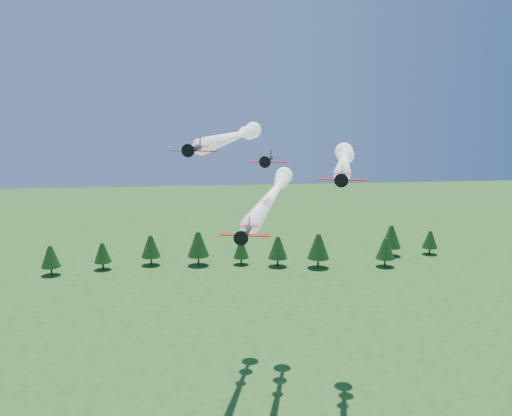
{
  "coord_description": "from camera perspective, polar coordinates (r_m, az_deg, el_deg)",
  "views": [
    {
      "loc": [
        -9.51,
        -79.74,
        55.98
      ],
      "look_at": [
        -0.29,
        0.0,
        40.84
      ],
      "focal_mm": 40.0,
      "sensor_mm": 36.0,
      "label": 1
    }
  ],
  "objects": [
    {
      "name": "treeline",
      "position": [
        195.72,
        -1.59,
        -3.91
      ],
      "size": [
        162.74,
        19.89,
        11.75
      ],
      "color": "#382314",
      "rests_on": "ground"
    },
    {
      "name": "plane_left",
      "position": [
        110.32,
        -1.99,
        7.24
      ],
      "size": [
        18.59,
        52.64,
        3.7
      ],
      "rotation": [
        0.0,
        0.0,
        -0.28
      ],
      "color": "black",
      "rests_on": "ground"
    },
    {
      "name": "plane_lead",
      "position": [
        103.39,
        1.87,
        1.66
      ],
      "size": [
        18.99,
        57.51,
        3.7
      ],
      "rotation": [
        0.0,
        0.0,
        -0.26
      ],
      "color": "black",
      "rests_on": "ground"
    },
    {
      "name": "plane_right",
      "position": [
        104.96,
        8.81,
        4.8
      ],
      "size": [
        15.84,
        41.93,
        3.7
      ],
      "rotation": [
        0.0,
        0.0,
        -0.28
      ],
      "color": "black",
      "rests_on": "ground"
    },
    {
      "name": "plane_slot",
      "position": [
        88.73,
        1.22,
        4.83
      ],
      "size": [
        6.44,
        7.14,
        2.26
      ],
      "rotation": [
        0.0,
        0.0,
        -0.28
      ],
      "color": "black",
      "rests_on": "ground"
    }
  ]
}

